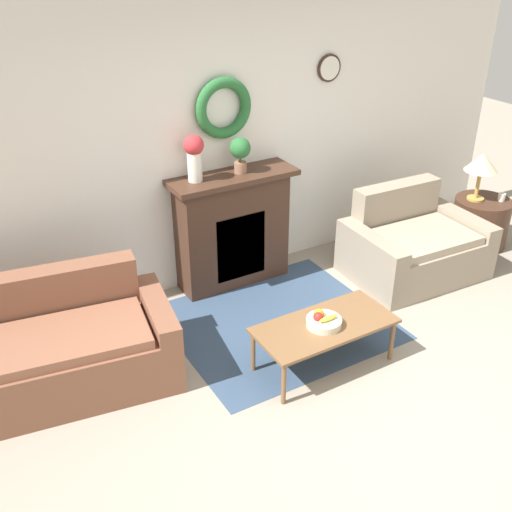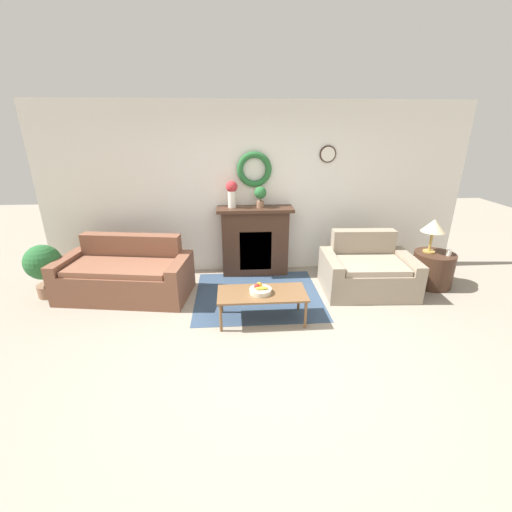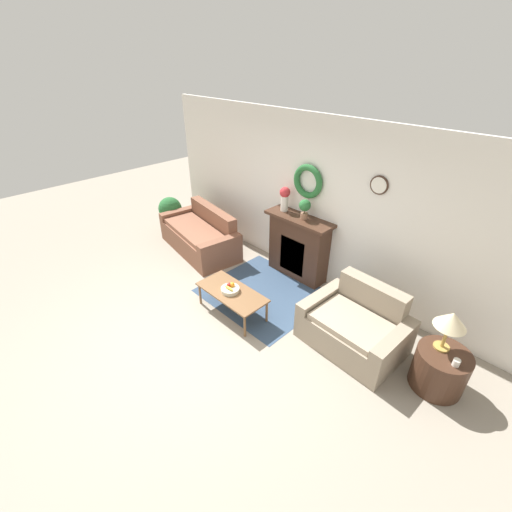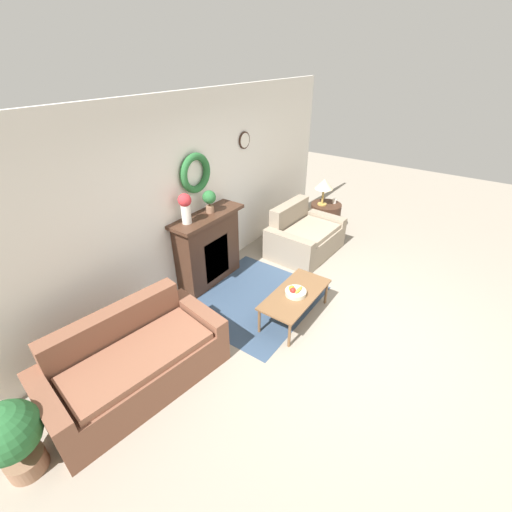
{
  "view_description": "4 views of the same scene",
  "coord_description": "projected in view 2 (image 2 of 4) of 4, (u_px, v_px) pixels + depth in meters",
  "views": [
    {
      "loc": [
        -2.43,
        -2.21,
        3.06
      ],
      "look_at": [
        -0.29,
        1.44,
        0.75
      ],
      "focal_mm": 42.0,
      "sensor_mm": 36.0,
      "label": 1
    },
    {
      "loc": [
        -0.39,
        -2.99,
        2.35
      ],
      "look_at": [
        -0.1,
        1.19,
        0.72
      ],
      "focal_mm": 24.0,
      "sensor_mm": 36.0,
      "label": 2
    },
    {
      "loc": [
        3.1,
        -1.81,
        3.46
      ],
      "look_at": [
        -0.04,
        1.29,
        0.8
      ],
      "focal_mm": 24.0,
      "sensor_mm": 36.0,
      "label": 3
    },
    {
      "loc": [
        -3.26,
        -0.84,
        3.1
      ],
      "look_at": [
        -0.26,
        1.27,
        0.9
      ],
      "focal_mm": 24.0,
      "sensor_mm": 36.0,
      "label": 4
    }
  ],
  "objects": [
    {
      "name": "fruit_bowl",
      "position": [
        260.0,
        289.0,
        4.23
      ],
      "size": [
        0.27,
        0.27,
        0.12
      ],
      "color": "beige",
      "rests_on": "coffee_table"
    },
    {
      "name": "side_table_by_loveseat",
      "position": [
        432.0,
        269.0,
        5.26
      ],
      "size": [
        0.6,
        0.6,
        0.52
      ],
      "color": "#42281C",
      "rests_on": "ground_plane"
    },
    {
      "name": "table_lamp",
      "position": [
        434.0,
        227.0,
        5.07
      ],
      "size": [
        0.34,
        0.34,
        0.51
      ],
      "color": "#B28E42",
      "rests_on": "side_table_by_loveseat"
    },
    {
      "name": "potted_plant_floor_by_couch",
      "position": [
        44.0,
        266.0,
        4.85
      ],
      "size": [
        0.5,
        0.5,
        0.77
      ],
      "color": "#8E664C",
      "rests_on": "ground_plane"
    },
    {
      "name": "potted_plant_on_mantel",
      "position": [
        260.0,
        195.0,
        5.31
      ],
      "size": [
        0.19,
        0.19,
        0.33
      ],
      "color": "#8E664C",
      "rests_on": "fireplace"
    },
    {
      "name": "wall_back",
      "position": [
        256.0,
        190.0,
        5.5
      ],
      "size": [
        6.8,
        0.16,
        2.7
      ],
      "color": "white",
      "rests_on": "ground_plane"
    },
    {
      "name": "ground_plane",
      "position": [
        273.0,
        359.0,
        3.66
      ],
      "size": [
        16.0,
        16.0,
        0.0
      ],
      "primitive_type": "plane",
      "color": "gray"
    },
    {
      "name": "coffee_table",
      "position": [
        262.0,
        295.0,
        4.26
      ],
      "size": [
        1.11,
        0.52,
        0.39
      ],
      "color": "brown",
      "rests_on": "ground_plane"
    },
    {
      "name": "couch_left",
      "position": [
        126.0,
        276.0,
        4.93
      ],
      "size": [
        1.93,
        1.13,
        0.83
      ],
      "rotation": [
        0.0,
        0.0,
        -0.15
      ],
      "color": "brown",
      "rests_on": "ground_plane"
    },
    {
      "name": "loveseat_right",
      "position": [
        367.0,
        272.0,
        5.09
      ],
      "size": [
        1.33,
        0.98,
        0.84
      ],
      "rotation": [
        0.0,
        0.0,
        -0.05
      ],
      "color": "gray",
      "rests_on": "ground_plane"
    },
    {
      "name": "fireplace",
      "position": [
        255.0,
        241.0,
        5.59
      ],
      "size": [
        1.2,
        0.41,
        1.12
      ],
      "color": "#42281C",
      "rests_on": "ground_plane"
    },
    {
      "name": "floor_rug",
      "position": [
        258.0,
        295.0,
        5.01
      ],
      "size": [
        1.81,
        1.62,
        0.01
      ],
      "color": "#334760",
      "rests_on": "ground_plane"
    },
    {
      "name": "vase_on_mantel_left",
      "position": [
        232.0,
        192.0,
        5.28
      ],
      "size": [
        0.18,
        0.18,
        0.41
      ],
      "color": "silver",
      "rests_on": "fireplace"
    },
    {
      "name": "mug",
      "position": [
        449.0,
        253.0,
        5.06
      ],
      "size": [
        0.07,
        0.07,
        0.09
      ],
      "color": "silver",
      "rests_on": "side_table_by_loveseat"
    }
  ]
}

